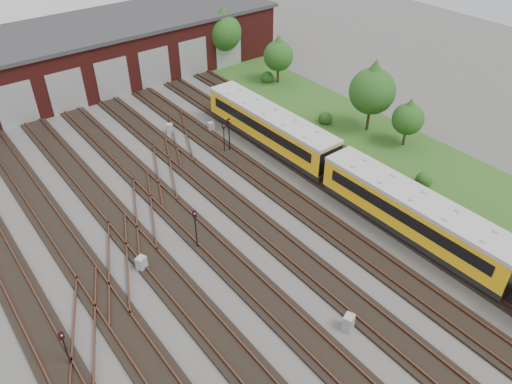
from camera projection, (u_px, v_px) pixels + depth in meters
ground at (308, 300)px, 31.04m from camera, size 120.00×120.00×0.00m
track_network at (299, 295)px, 31.27m from camera, size 30.40×70.00×0.33m
maintenance_shed at (63, 60)px, 54.70m from camera, size 51.00×12.50×6.35m
grass_verge at (385, 141)px, 46.81m from camera, size 8.00×55.00×0.05m
metro_train at (414, 214)px, 34.89m from camera, size 2.99×47.21×3.13m
signal_mast_0 at (64, 345)px, 26.13m from camera, size 0.27×0.26×2.87m
signal_mast_1 at (195, 225)px, 33.67m from camera, size 0.29×0.27×3.29m
signal_mast_2 at (224, 135)px, 44.09m from camera, size 0.23×0.21×2.93m
signal_mast_3 at (229, 131)px, 44.11m from camera, size 0.30×0.28×3.31m
relay_cabinet_1 at (141, 264)px, 32.90m from camera, size 0.79×0.73×1.06m
relay_cabinet_2 at (348, 323)px, 28.94m from camera, size 0.82×0.76×1.11m
relay_cabinet_3 at (211, 127)px, 48.17m from camera, size 0.64×0.57×0.92m
relay_cabinet_4 at (170, 129)px, 47.76m from camera, size 0.74×0.68×1.01m
tree_0 at (223, 28)px, 59.23m from camera, size 4.35×4.35×7.20m
tree_1 at (278, 52)px, 55.62m from camera, size 3.36×3.36×5.57m
tree_2 at (373, 86)px, 45.89m from camera, size 4.32×4.32×7.17m
tree_3 at (409, 116)px, 44.47m from camera, size 2.87×2.87×4.75m
bush_0 at (424, 178)px, 40.74m from camera, size 1.35×1.35×1.35m
bush_1 at (325, 117)px, 49.36m from camera, size 1.37×1.37×1.37m
bush_2 at (267, 76)px, 57.46m from camera, size 1.45×1.45×1.45m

